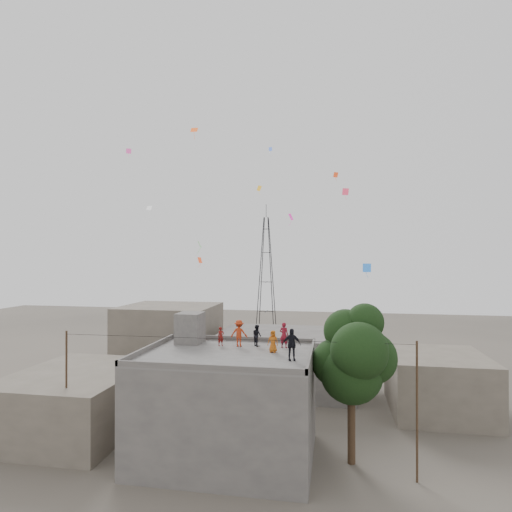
{
  "coord_description": "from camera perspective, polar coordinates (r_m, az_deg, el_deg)",
  "views": [
    {
      "loc": [
        6.23,
        -24.56,
        11.73
      ],
      "look_at": [
        1.47,
        1.44,
        11.87
      ],
      "focal_mm": 30.0,
      "sensor_mm": 36.0,
      "label": 1
    }
  ],
  "objects": [
    {
      "name": "ground",
      "position": [
        27.92,
        -3.88,
        -25.14
      ],
      "size": [
        140.0,
        140.0,
        0.0
      ],
      "primitive_type": "plane",
      "color": "#454038",
      "rests_on": "ground"
    },
    {
      "name": "person_orange_child",
      "position": [
        26.08,
        2.27,
        -11.3
      ],
      "size": [
        0.68,
        0.49,
        1.31
      ],
      "primitive_type": "imported",
      "rotation": [
        0.0,
        0.0,
        -0.12
      ],
      "color": "#B85815",
      "rests_on": "main_building"
    },
    {
      "name": "main_building",
      "position": [
        26.79,
        -3.87,
        -19.21
      ],
      "size": [
        10.0,
        8.0,
        6.1
      ],
      "color": "#524F4C",
      "rests_on": "ground"
    },
    {
      "name": "neighbor_northwest",
      "position": [
        44.46,
        -11.45,
        -10.96
      ],
      "size": [
        9.0,
        8.0,
        7.0
      ],
      "primitive_type": "cube",
      "color": "#5C5449",
      "rests_on": "ground"
    },
    {
      "name": "parapet",
      "position": [
        25.93,
        -3.87,
        -12.5
      ],
      "size": [
        10.0,
        8.0,
        0.3
      ],
      "color": "#524F4C",
      "rests_on": "main_building"
    },
    {
      "name": "person_red_child",
      "position": [
        28.05,
        -4.72,
        -10.62
      ],
      "size": [
        0.51,
        0.51,
        1.21
      ],
      "primitive_type": "imported",
      "rotation": [
        0.0,
        0.0,
        0.78
      ],
      "color": "maroon",
      "rests_on": "main_building"
    },
    {
      "name": "transmission_tower",
      "position": [
        65.42,
        1.37,
        -2.63
      ],
      "size": [
        2.97,
        2.97,
        20.01
      ],
      "color": "black",
      "rests_on": "ground"
    },
    {
      "name": "neighbor_east",
      "position": [
        36.68,
        23.07,
        -15.33
      ],
      "size": [
        7.0,
        8.0,
        4.4
      ],
      "primitive_type": "cube",
      "color": "#5C5449",
      "rests_on": "ground"
    },
    {
      "name": "tree",
      "position": [
        25.8,
        12.97,
        -12.89
      ],
      "size": [
        4.9,
        4.6,
        9.1
      ],
      "color": "black",
      "rests_on": "ground"
    },
    {
      "name": "person_red_adult",
      "position": [
        27.38,
        3.75,
        -10.47
      ],
      "size": [
        0.66,
        0.52,
        1.59
      ],
      "primitive_type": "imported",
      "rotation": [
        0.0,
        0.0,
        2.88
      ],
      "color": "maroon",
      "rests_on": "main_building"
    },
    {
      "name": "utility_line",
      "position": [
        25.27,
        -3.45,
        -18.52
      ],
      "size": [
        20.12,
        0.62,
        7.4
      ],
      "color": "black",
      "rests_on": "ground"
    },
    {
      "name": "stair_head_box",
      "position": [
        29.12,
        -8.79,
        -9.45
      ],
      "size": [
        1.6,
        1.8,
        2.0
      ],
      "primitive_type": "cube",
      "color": "#524F4C",
      "rests_on": "main_building"
    },
    {
      "name": "person_orange_adult",
      "position": [
        27.73,
        -2.27,
        -10.25
      ],
      "size": [
        1.09,
        0.63,
        1.68
      ],
      "primitive_type": "imported",
      "rotation": [
        0.0,
        0.0,
        -3.14
      ],
      "color": "#AD3013",
      "rests_on": "main_building"
    },
    {
      "name": "person_dark_child",
      "position": [
        27.9,
        0.13,
        -10.53
      ],
      "size": [
        0.81,
        0.83,
        1.35
      ],
      "primitive_type": "imported",
      "rotation": [
        0.0,
        0.0,
        2.25
      ],
      "color": "black",
      "rests_on": "main_building"
    },
    {
      "name": "person_dark_adult",
      "position": [
        24.09,
        4.75,
        -11.68
      ],
      "size": [
        1.1,
        0.66,
        1.76
      ],
      "primitive_type": "imported",
      "rotation": [
        0.0,
        0.0,
        0.24
      ],
      "color": "black",
      "rests_on": "main_building"
    },
    {
      "name": "neighbor_west",
      "position": [
        33.12,
        -22.64,
        -17.36
      ],
      "size": [
        8.0,
        10.0,
        4.0
      ],
      "primitive_type": "cube",
      "color": "#5C5449",
      "rests_on": "ground"
    },
    {
      "name": "neighbor_north",
      "position": [
        39.88,
        4.11,
        -13.68
      ],
      "size": [
        12.0,
        9.0,
        5.0
      ],
      "primitive_type": "cube",
      "color": "#524F4C",
      "rests_on": "ground"
    },
    {
      "name": "kites",
      "position": [
        32.75,
        -0.06,
        6.82
      ],
      "size": [
        19.13,
        19.13,
        12.36
      ],
      "color": "#E44118",
      "rests_on": "ground"
    }
  ]
}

